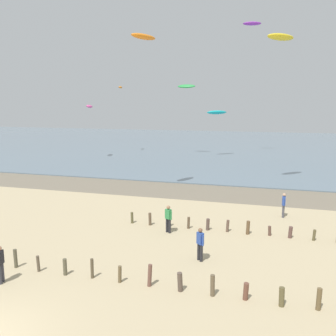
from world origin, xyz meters
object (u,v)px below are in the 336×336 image
(kite_aloft_6, at_px, (186,86))
(kite_aloft_5, at_px, (143,37))
(person_mid_beach, at_px, (0,263))
(person_far_down_beach, at_px, (168,218))
(kite_aloft_1, at_px, (281,37))
(kite_aloft_4, at_px, (217,112))
(kite_aloft_3, at_px, (89,106))
(person_right_flank, at_px, (284,204))
(kite_aloft_0, at_px, (252,24))
(kite_aloft_7, at_px, (120,87))
(person_by_waterline, at_px, (200,243))

(kite_aloft_6, bearing_deg, kite_aloft_5, 96.38)
(person_mid_beach, bearing_deg, person_far_down_beach, 56.60)
(kite_aloft_1, relative_size, kite_aloft_6, 1.17)
(kite_aloft_4, xyz_separation_m, kite_aloft_6, (-4.57, 0.04, 3.77))
(person_mid_beach, relative_size, kite_aloft_4, 0.53)
(kite_aloft_1, bearing_deg, kite_aloft_3, 109.79)
(kite_aloft_4, bearing_deg, kite_aloft_1, -105.24)
(person_right_flank, relative_size, kite_aloft_1, 0.55)
(kite_aloft_5, bearing_deg, kite_aloft_1, 144.61)
(person_right_flank, relative_size, person_far_down_beach, 1.00)
(person_mid_beach, distance_m, kite_aloft_3, 37.16)
(kite_aloft_1, height_order, kite_aloft_6, kite_aloft_1)
(kite_aloft_3, distance_m, kite_aloft_4, 18.17)
(person_right_flank, height_order, kite_aloft_6, kite_aloft_6)
(kite_aloft_0, bearing_deg, kite_aloft_6, 4.94)
(kite_aloft_5, bearing_deg, person_far_down_beach, 52.07)
(person_right_flank, distance_m, kite_aloft_7, 37.67)
(kite_aloft_6, xyz_separation_m, kite_aloft_7, (-10.48, 0.07, -0.03))
(kite_aloft_6, bearing_deg, kite_aloft_4, -178.76)
(kite_aloft_3, bearing_deg, kite_aloft_5, 19.18)
(kite_aloft_1, bearing_deg, kite_aloft_6, 79.11)
(person_mid_beach, height_order, person_far_down_beach, same)
(kite_aloft_0, xyz_separation_m, kite_aloft_3, (-21.18, -9.66, -11.69))
(kite_aloft_4, relative_size, kite_aloft_5, 1.20)
(kite_aloft_3, bearing_deg, kite_aloft_6, 98.84)
(person_mid_beach, height_order, kite_aloft_1, kite_aloft_1)
(person_right_flank, xyz_separation_m, kite_aloft_3, (-25.61, 20.77, 6.52))
(person_by_waterline, bearing_deg, kite_aloft_4, 97.15)
(kite_aloft_7, bearing_deg, person_by_waterline, 10.33)
(kite_aloft_3, distance_m, kite_aloft_7, 7.65)
(kite_aloft_6, height_order, kite_aloft_7, kite_aloft_6)
(person_right_flank, relative_size, kite_aloft_7, 0.92)
(kite_aloft_0, height_order, kite_aloft_4, kite_aloft_0)
(person_right_flank, relative_size, kite_aloft_0, 0.66)
(kite_aloft_3, xyz_separation_m, kite_aloft_6, (12.28, 6.79, 2.89))
(person_right_flank, relative_size, kite_aloft_5, 0.64)
(person_mid_beach, distance_m, kite_aloft_5, 20.64)
(person_mid_beach, distance_m, kite_aloft_0, 47.98)
(kite_aloft_3, height_order, kite_aloft_7, kite_aloft_7)
(person_mid_beach, relative_size, person_by_waterline, 1.00)
(kite_aloft_0, bearing_deg, person_mid_beach, 66.99)
(kite_aloft_4, xyz_separation_m, kite_aloft_5, (-2.58, -24.18, 6.55))
(kite_aloft_6, distance_m, kite_aloft_7, 10.48)
(kite_aloft_4, xyz_separation_m, kite_aloft_7, (-15.05, 0.11, 3.73))
(person_far_down_beach, bearing_deg, kite_aloft_6, 101.20)
(person_by_waterline, xyz_separation_m, kite_aloft_4, (-4.54, 36.15, 5.65))
(person_right_flank, bearing_deg, kite_aloft_4, 107.66)
(person_right_flank, xyz_separation_m, person_far_down_beach, (-6.86, -5.16, 0.00))
(person_mid_beach, xyz_separation_m, kite_aloft_6, (-1.13, 40.83, 9.41))
(person_right_flank, height_order, kite_aloft_1, kite_aloft_1)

